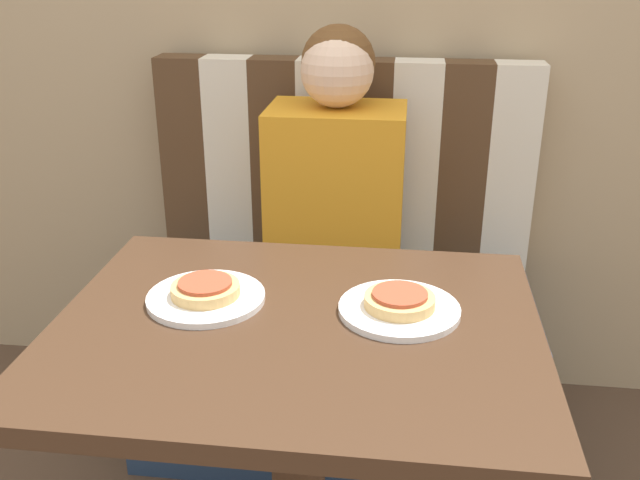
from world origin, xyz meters
name	(u,v)px	position (x,y,z in m)	size (l,w,h in m)	color
booth_seat	(334,360)	(0.00, 0.64, 0.22)	(1.03, 0.54, 0.44)	navy
booth_backrest	(345,162)	(0.00, 0.86, 0.73)	(1.03, 0.10, 0.57)	#4C331E
dining_table	(297,376)	(0.00, 0.00, 0.59)	(0.82, 0.66, 0.70)	#422B1C
person	(336,175)	(0.00, 0.64, 0.76)	(0.33, 0.24, 0.68)	orange
plate_left	(206,298)	(-0.17, 0.05, 0.71)	(0.21, 0.21, 0.01)	white
plate_right	(399,309)	(0.17, 0.05, 0.71)	(0.21, 0.21, 0.01)	white
pizza_left	(205,289)	(-0.17, 0.05, 0.73)	(0.12, 0.12, 0.03)	tan
pizza_right	(400,300)	(0.17, 0.05, 0.73)	(0.12, 0.12, 0.03)	tan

